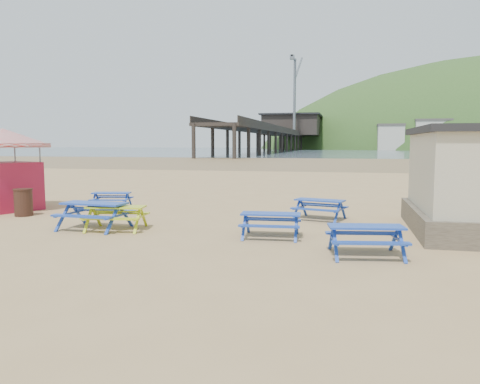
% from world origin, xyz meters
% --- Properties ---
extents(ground, '(400.00, 400.00, 0.00)m').
position_xyz_m(ground, '(0.00, 0.00, 0.00)').
color(ground, tan).
rests_on(ground, ground).
extents(wet_sand, '(400.00, 400.00, 0.00)m').
position_xyz_m(wet_sand, '(0.00, 55.00, 0.00)').
color(wet_sand, olive).
rests_on(wet_sand, ground).
extents(sea, '(400.00, 400.00, 0.00)m').
position_xyz_m(sea, '(0.00, 170.00, 0.01)').
color(sea, '#41525E').
rests_on(sea, ground).
extents(picnic_table_blue_a, '(1.74, 1.51, 0.64)m').
position_xyz_m(picnic_table_blue_a, '(-4.63, 3.50, 0.32)').
color(picnic_table_blue_a, '#1C2EAD').
rests_on(picnic_table_blue_a, ground).
extents(picnic_table_blue_b, '(1.99, 1.76, 0.71)m').
position_xyz_m(picnic_table_blue_b, '(3.95, 2.39, 0.35)').
color(picnic_table_blue_b, '#1C2EAD').
rests_on(picnic_table_blue_b, ground).
extents(picnic_table_blue_c, '(2.07, 1.87, 0.71)m').
position_xyz_m(picnic_table_blue_c, '(7.99, 2.54, 0.36)').
color(picnic_table_blue_c, '#1C2EAD').
rests_on(picnic_table_blue_c, ground).
extents(picnic_table_blue_d, '(2.07, 1.70, 0.83)m').
position_xyz_m(picnic_table_blue_d, '(-2.78, -1.01, 0.42)').
color(picnic_table_blue_d, '#1C2EAD').
rests_on(picnic_table_blue_d, ground).
extents(picnic_table_blue_e, '(1.75, 1.45, 0.70)m').
position_xyz_m(picnic_table_blue_e, '(2.78, -1.08, 0.35)').
color(picnic_table_blue_e, '#1C2EAD').
rests_on(picnic_table_blue_e, ground).
extents(picnic_table_yellow, '(1.95, 1.67, 0.73)m').
position_xyz_m(picnic_table_yellow, '(-2.06, -0.98, 0.37)').
color(picnic_table_yellow, '#C1BF10').
rests_on(picnic_table_yellow, ground).
extents(ice_cream_kiosk, '(4.78, 4.78, 3.26)m').
position_xyz_m(ice_cream_kiosk, '(-8.38, 1.91, 2.05)').
color(ice_cream_kiosk, '#A21837').
rests_on(ice_cream_kiosk, ground).
extents(litter_bin, '(0.69, 0.69, 1.01)m').
position_xyz_m(litter_bin, '(-6.71, 0.79, 0.51)').
color(litter_bin, '#371E15').
rests_on(litter_bin, ground).
extents(pier, '(24.00, 220.00, 39.29)m').
position_xyz_m(pier, '(-17.99, 178.23, 5.46)').
color(pier, black).
rests_on(pier, ground).
extents(picnic_table_blue_g, '(1.95, 1.67, 0.73)m').
position_xyz_m(picnic_table_blue_g, '(5.32, -2.77, 0.37)').
color(picnic_table_blue_g, '#1C2EAD').
rests_on(picnic_table_blue_g, ground).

